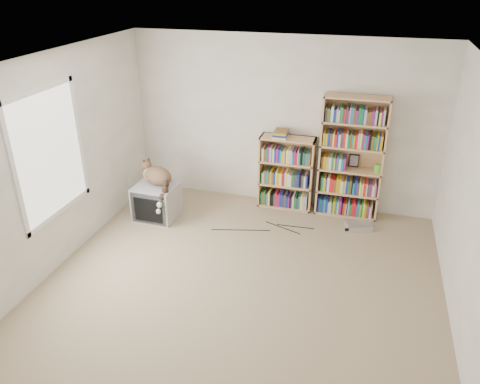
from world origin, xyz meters
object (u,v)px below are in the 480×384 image
(crt_tv, at_px, (157,201))
(bookcase_short, at_px, (286,175))
(bookcase_tall, at_px, (351,160))
(dvd_player, at_px, (359,226))
(cat, at_px, (158,180))

(crt_tv, relative_size, bookcase_short, 0.54)
(crt_tv, height_order, bookcase_short, bookcase_short)
(bookcase_tall, bearing_deg, crt_tv, -161.72)
(crt_tv, distance_m, bookcase_tall, 2.83)
(bookcase_short, bearing_deg, dvd_player, -20.13)
(bookcase_tall, bearing_deg, cat, -161.68)
(cat, bearing_deg, crt_tv, -142.76)
(bookcase_short, bearing_deg, cat, -152.97)
(crt_tv, height_order, dvd_player, crt_tv)
(bookcase_tall, height_order, bookcase_short, bookcase_tall)
(cat, height_order, bookcase_short, bookcase_short)
(cat, distance_m, bookcase_tall, 2.74)
(bookcase_tall, height_order, dvd_player, bookcase_tall)
(cat, bearing_deg, bookcase_tall, 39.93)
(bookcase_short, xyz_separation_m, dvd_player, (1.13, -0.41, -0.47))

